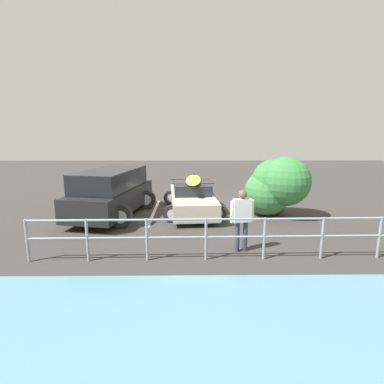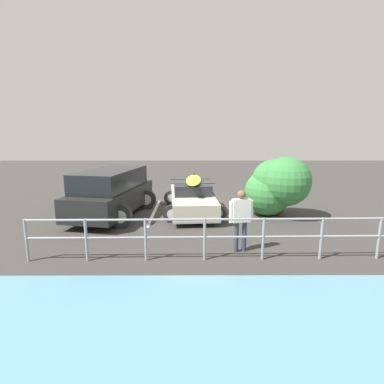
% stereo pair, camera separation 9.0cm
% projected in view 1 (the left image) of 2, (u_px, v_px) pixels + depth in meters
% --- Properties ---
extents(ground_plane, '(44.00, 44.00, 0.02)m').
position_uv_depth(ground_plane, '(197.00, 208.00, 12.88)').
color(ground_plane, '#383533').
rests_on(ground_plane, ground).
extents(parking_stripe, '(0.12, 4.04, 0.00)m').
position_uv_depth(parking_stripe, '(154.00, 212.00, 12.14)').
color(parking_stripe, silver).
rests_on(parking_stripe, ground).
extents(sedan_car, '(2.48, 4.43, 1.48)m').
position_uv_depth(sedan_car, '(192.00, 198.00, 12.08)').
color(sedan_car, '#B7B29E').
rests_on(sedan_car, ground).
extents(suv_car, '(3.10, 4.75, 1.80)m').
position_uv_depth(suv_car, '(112.00, 192.00, 11.43)').
color(suv_car, black).
rests_on(suv_car, ground).
extents(person_bystander, '(0.65, 0.28, 1.69)m').
position_uv_depth(person_bystander, '(242.00, 215.00, 7.97)').
color(person_bystander, '#33384C').
rests_on(person_bystander, ground).
extents(railing_fence, '(10.40, 0.23, 1.09)m').
position_uv_depth(railing_fence, '(235.00, 232.00, 7.49)').
color(railing_fence, gray).
rests_on(railing_fence, ground).
extents(bush_near_left, '(2.37, 2.14, 2.31)m').
position_uv_depth(bush_near_left, '(276.00, 186.00, 11.29)').
color(bush_near_left, '#4C3828').
rests_on(bush_near_left, ground).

